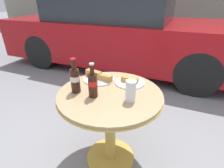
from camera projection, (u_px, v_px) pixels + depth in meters
The scene contains 8 objects.
ground_plane at pixel (110, 157), 1.60m from camera, with size 30.00×30.00×0.00m, color gray.
bistro_table at pixel (110, 111), 1.36m from camera, with size 0.78×0.78×0.68m.
cola_bottle_left at pixel (93, 84), 1.19m from camera, with size 0.07×0.07×0.25m.
cola_bottle_right at pixel (75, 79), 1.25m from camera, with size 0.07×0.07×0.26m.
drinking_glass at pixel (131, 92), 1.15m from camera, with size 0.07×0.07×0.15m.
lunch_plate_near at pixel (130, 82), 1.41m from camera, with size 0.24×0.24×0.06m.
lunch_plate_far at pixel (99, 77), 1.47m from camera, with size 0.26×0.26×0.07m.
parked_car at pixel (120, 32), 3.45m from camera, with size 4.54×1.73×1.42m.
Camera 1 is at (0.44, -1.03, 1.32)m, focal length 28.00 mm.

